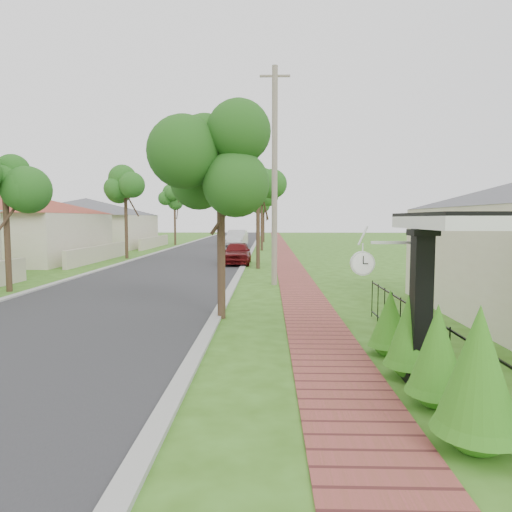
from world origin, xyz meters
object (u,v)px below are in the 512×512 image
(porch_post, at_px, (421,315))
(station_clock, at_px, (365,262))
(near_tree, at_px, (221,170))
(parked_car_red, at_px, (237,253))
(utility_pole, at_px, (275,176))
(parked_car_white, at_px, (237,238))

(porch_post, bearing_deg, station_clock, 154.57)
(station_clock, bearing_deg, near_tree, 124.11)
(parked_car_red, height_order, station_clock, station_clock)
(porch_post, distance_m, station_clock, 1.25)
(near_tree, bearing_deg, porch_post, -51.39)
(utility_pole, bearing_deg, station_clock, -82.43)
(near_tree, xyz_separation_m, utility_pole, (1.50, 6.30, 0.42))
(porch_post, bearing_deg, parked_car_white, 98.63)
(porch_post, xyz_separation_m, near_tree, (-3.75, 4.70, 2.85))
(porch_post, bearing_deg, near_tree, 128.61)
(utility_pole, bearing_deg, parked_car_white, 97.35)
(parked_car_white, relative_size, station_clock, 4.63)
(parked_car_red, bearing_deg, parked_car_white, 93.67)
(parked_car_red, height_order, utility_pole, utility_pole)
(parked_car_white, xyz_separation_m, station_clock, (4.71, -36.18, 1.16))
(parked_car_red, height_order, near_tree, near_tree)
(parked_car_red, distance_m, parked_car_white, 17.33)
(near_tree, xyz_separation_m, station_clock, (2.91, -4.30, -2.02))
(near_tree, relative_size, utility_pole, 0.58)
(near_tree, relative_size, station_clock, 4.81)
(parked_car_white, distance_m, station_clock, 36.51)
(porch_post, xyz_separation_m, utility_pole, (-2.25, 11.00, 3.27))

